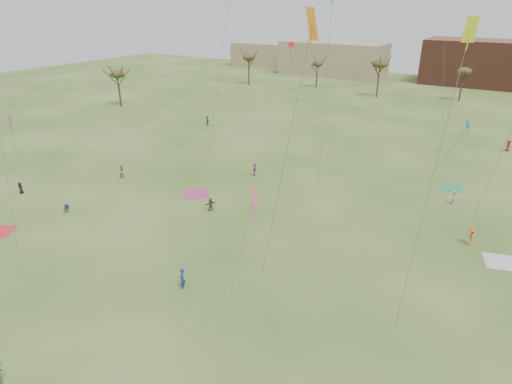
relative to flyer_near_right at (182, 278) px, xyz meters
The scene contains 19 objects.
ground 3.11m from the flyer_near_right, 62.84° to the right, with size 260.00×260.00×0.00m, color #2D4F18.
flyer_near_right is the anchor object (origin of this frame).
spectator_fore_b 27.15m from the flyer_near_right, 147.37° to the left, with size 0.89×0.70×1.84m, color #9B8362.
spectator_fore_c 14.58m from the flyer_near_right, 117.96° to the left, with size 1.41×0.45×1.52m, color brown.
flyer_mid_a 30.04m from the flyer_near_right, behind, with size 0.71×0.46×1.46m, color black.
flyer_mid_b 27.77m from the flyer_near_right, 46.26° to the left, with size 1.19×0.68×1.84m, color #D55728.
spectator_mid_d 26.15m from the flyer_near_right, 108.64° to the left, with size 1.04×0.43×1.78m, color #A0428A.
spectator_mid_e 33.28m from the flyer_near_right, 60.90° to the left, with size 0.81×0.63×1.67m, color white.
flyer_far_a 52.01m from the flyer_near_right, 125.18° to the left, with size 1.64×0.52×1.77m, color #31832B.
flyer_far_b 58.27m from the flyer_near_right, 69.86° to the left, with size 0.87×0.57×1.78m, color maroon.
blanket_cream 28.68m from the flyer_near_right, 39.45° to the left, with size 2.85×2.85×0.03m, color beige.
blanket_plum 19.32m from the flyer_near_right, 125.60° to the left, with size 3.11×3.11×0.03m, color #B0366B.
blanket_olive 37.50m from the flyer_near_right, 66.30° to the left, with size 2.90×2.90×0.03m, color #328B4D.
camp_chair_left 20.80m from the flyer_near_right, 168.83° to the left, with size 0.69×0.71×0.87m.
kites_aloft 36.80m from the flyer_near_right, 93.20° to the left, with size 60.34×69.67×23.75m.
tree_line 76.74m from the flyer_near_right, 91.12° to the left, with size 117.44×49.32×8.91m.
building_tan 117.36m from the flyer_near_right, 106.67° to the left, with size 32.00×14.00×10.00m, color #937F60.
building_brick 117.64m from the flyer_near_right, 86.90° to the left, with size 26.00×16.00×12.00m, color brown.
building_tan_west 135.30m from the flyer_near_right, 118.07° to the left, with size 20.00×12.00×8.00m, color #937F60.
Camera 1 is at (19.66, -19.87, 21.87)m, focal length 30.83 mm.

